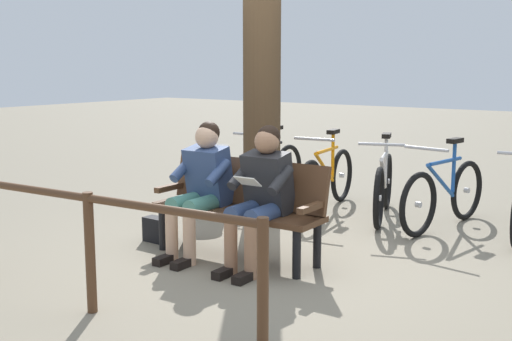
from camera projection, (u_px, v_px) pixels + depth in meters
The scene contains 12 objects.
ground_plane at pixel (270, 261), 5.66m from camera, with size 40.00×40.00×0.00m, color gray.
bench at pixel (242, 201), 5.71m from camera, with size 1.61×0.51×0.87m.
person_reading at pixel (261, 190), 5.37m from camera, with size 0.50×0.77×1.20m.
person_companion at pixel (201, 182), 5.73m from camera, with size 0.50×0.77×1.20m.
handbag at pixel (158, 230), 6.23m from camera, with size 0.30×0.14×0.24m, color black.
tree_trunk at pixel (262, 48), 6.69m from camera, with size 0.40×0.40×3.73m, color #4C3823.
litter_bin at pixel (212, 179), 7.42m from camera, with size 0.40×0.40×0.79m.
bicycle_black at pixel (444, 194), 6.73m from camera, with size 0.48×1.67×0.94m.
bicycle_red at pixel (383, 186), 7.16m from camera, with size 0.67×1.61×0.94m.
bicycle_green at pixel (327, 179), 7.60m from camera, with size 0.48×1.67×0.94m.
bicycle_purple at pixel (268, 173), 8.07m from camera, with size 0.48×1.68×0.94m.
railing_fence at pixel (89, 231), 4.39m from camera, with size 2.82×0.26×0.85m.
Camera 1 is at (-3.06, 4.51, 1.71)m, focal length 45.22 mm.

